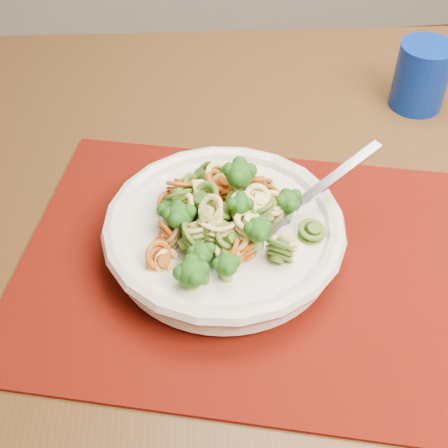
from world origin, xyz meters
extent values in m
cube|color=#482C14|center=(-0.42, 0.32, 0.69)|extent=(1.30, 0.89, 0.04)
cube|color=#591203|center=(-0.46, 0.24, 0.71)|extent=(0.52, 0.45, 0.00)
cylinder|color=silver|center=(-0.48, 0.26, 0.72)|extent=(0.10, 0.10, 0.01)
cylinder|color=silver|center=(-0.48, 0.26, 0.74)|extent=(0.22, 0.22, 0.03)
torus|color=silver|center=(-0.48, 0.26, 0.75)|extent=(0.24, 0.24, 0.02)
cylinder|color=navy|center=(-0.19, 0.50, 0.75)|extent=(0.07, 0.07, 0.09)
camera|label=1|loc=(-0.53, -0.17, 1.19)|focal=50.00mm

